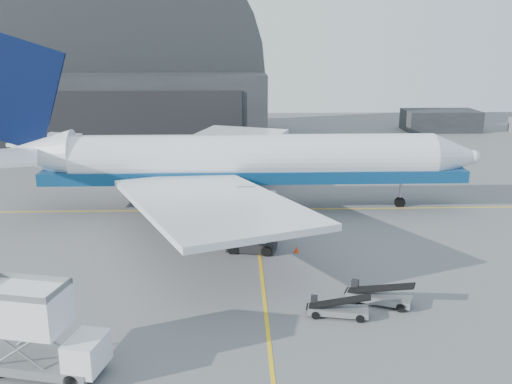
{
  "coord_description": "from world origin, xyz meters",
  "views": [
    {
      "loc": [
        -1.8,
        -38.01,
        17.74
      ],
      "look_at": [
        -0.19,
        10.59,
        4.5
      ],
      "focal_mm": 40.0,
      "sensor_mm": 36.0,
      "label": 1
    }
  ],
  "objects_px": {
    "catering_truck": "(35,331)",
    "pushback_tug": "(253,243)",
    "belt_loader_a": "(337,309)",
    "belt_loader_b": "(378,296)",
    "airliner": "(234,161)"
  },
  "relations": [
    {
      "from": "airliner",
      "to": "belt_loader_a",
      "type": "relative_size",
      "value": 12.31
    },
    {
      "from": "belt_loader_a",
      "to": "belt_loader_b",
      "type": "bearing_deg",
      "value": 40.22
    },
    {
      "from": "belt_loader_a",
      "to": "belt_loader_b",
      "type": "distance_m",
      "value": 3.57
    },
    {
      "from": "pushback_tug",
      "to": "belt_loader_b",
      "type": "relative_size",
      "value": 0.97
    },
    {
      "from": "belt_loader_a",
      "to": "belt_loader_b",
      "type": "relative_size",
      "value": 0.91
    },
    {
      "from": "catering_truck",
      "to": "pushback_tug",
      "type": "xyz_separation_m",
      "value": [
        12.26,
        17.98,
        -1.72
      ]
    },
    {
      "from": "pushback_tug",
      "to": "belt_loader_a",
      "type": "bearing_deg",
      "value": -55.27
    },
    {
      "from": "belt_loader_a",
      "to": "airliner",
      "type": "bearing_deg",
      "value": 116.58
    },
    {
      "from": "catering_truck",
      "to": "belt_loader_a",
      "type": "xyz_separation_m",
      "value": [
        17.43,
        5.89,
        -1.95
      ]
    },
    {
      "from": "catering_truck",
      "to": "belt_loader_a",
      "type": "distance_m",
      "value": 18.5
    },
    {
      "from": "catering_truck",
      "to": "belt_loader_b",
      "type": "relative_size",
      "value": 1.59
    },
    {
      "from": "catering_truck",
      "to": "pushback_tug",
      "type": "distance_m",
      "value": 21.83
    },
    {
      "from": "airliner",
      "to": "pushback_tug",
      "type": "relative_size",
      "value": 11.64
    },
    {
      "from": "airliner",
      "to": "pushback_tug",
      "type": "xyz_separation_m",
      "value": [
        1.65,
        -12.64,
        -4.43
      ]
    },
    {
      "from": "catering_truck",
      "to": "belt_loader_a",
      "type": "bearing_deg",
      "value": 31.51
    }
  ]
}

